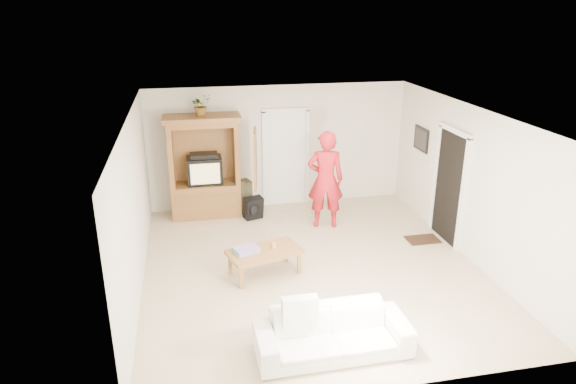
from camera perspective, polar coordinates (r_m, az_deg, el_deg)
name	(u,v)px	position (r m, az deg, el deg)	size (l,w,h in m)	color
floor	(311,267)	(8.74, 2.59, -8.31)	(6.00, 6.00, 0.00)	tan
ceiling	(314,114)	(7.84, 2.90, 8.62)	(6.00, 6.00, 0.00)	white
wall_back	(279,146)	(11.00, -1.05, 5.10)	(5.50, 5.50, 0.00)	silver
wall_front	(381,292)	(5.62, 10.27, -10.92)	(5.50, 5.50, 0.00)	silver
wall_left	(134,208)	(8.02, -16.69, -1.67)	(6.00, 6.00, 0.00)	silver
wall_right	(470,184)	(9.23, 19.53, 0.90)	(6.00, 6.00, 0.00)	silver
armoire	(206,173)	(10.62, -9.10, 2.09)	(1.82, 1.14, 2.10)	#925E2D
door_back	(286,159)	(11.07, -0.25, 3.70)	(0.85, 0.05, 2.04)	white
doorway_right	(449,187)	(9.80, 17.48, 0.49)	(0.05, 0.90, 2.04)	black
framed_picture	(421,139)	(10.74, 14.59, 5.72)	(0.03, 0.60, 0.48)	black
doormat	(423,239)	(9.98, 14.72, -5.13)	(0.60, 0.40, 0.02)	#382316
plant	(201,105)	(10.25, -9.67, 9.49)	(0.38, 0.33, 0.42)	#4C7238
man	(325,180)	(9.94, 4.19, 1.37)	(0.71, 0.46, 1.93)	red
sofa	(332,333)	(6.71, 4.97, -15.34)	(1.95, 0.76, 0.57)	white
coffee_table	(265,253)	(8.35, -2.62, -6.84)	(1.29, 0.93, 0.43)	#A16D37
towel	(246,250)	(8.28, -4.66, -6.41)	(0.38, 0.28, 0.08)	#E34B9F
candle	(274,245)	(8.37, -1.61, -5.93)	(0.08, 0.08, 0.10)	tan
backpack_black	(253,208)	(10.52, -3.87, -1.83)	(0.37, 0.22, 0.46)	black
backpack_olive	(242,197)	(10.80, -5.16, -0.55)	(0.37, 0.28, 0.71)	#47442B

